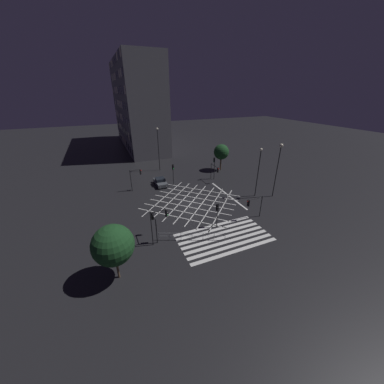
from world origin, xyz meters
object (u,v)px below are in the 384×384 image
traffic_light_nw_main (136,175)px  traffic_light_ne_main (214,164)px  traffic_light_median_north (173,171)px  traffic_light_se_main (253,204)px  street_tree_far (113,245)px  street_tree_near (221,152)px  traffic_light_median_south (217,211)px  traffic_light_ne_cross (215,170)px  street_lamp_west (259,166)px  street_lamp_east (158,143)px  waiting_car (160,182)px  traffic_light_sw_main (160,219)px  street_lamp_far (279,157)px  traffic_light_sw_cross (154,221)px

traffic_light_nw_main → traffic_light_ne_main: 15.20m
traffic_light_median_north → traffic_light_se_main: size_ratio=1.29×
traffic_light_ne_main → street_tree_far: bearing=42.7°
traffic_light_median_north → street_tree_near: (12.61, 4.15, 1.18)m
traffic_light_ne_main → street_tree_far: (-20.52, -18.91, 0.63)m
traffic_light_median_south → traffic_light_se_main: bearing=-92.0°
traffic_light_ne_cross → street_lamp_west: bearing=20.9°
traffic_light_nw_main → street_tree_near: bearing=11.0°
street_lamp_east → waiting_car: size_ratio=2.25×
traffic_light_ne_main → traffic_light_sw_main: bearing=45.2°
traffic_light_se_main → street_lamp_west: size_ratio=0.39×
traffic_light_ne_cross → street_lamp_west: street_lamp_west is taller
traffic_light_ne_main → street_lamp_east: size_ratio=0.49×
traffic_light_nw_main → waiting_car: size_ratio=0.96×
traffic_light_se_main → waiting_car: traffic_light_se_main is taller
traffic_light_ne_main → traffic_light_se_main: bearing=82.0°
traffic_light_nw_main → street_lamp_far: size_ratio=0.44×
traffic_light_se_main → street_tree_far: (-18.37, -3.65, 1.52)m
traffic_light_median_north → traffic_light_median_south: traffic_light_median_north is taller
traffic_light_se_main → street_tree_near: bearing=-107.7°
street_lamp_west → waiting_car: (-13.67, 10.88, -4.77)m
traffic_light_ne_main → street_lamp_far: size_ratio=0.51×
traffic_light_sw_main → street_tree_near: 27.84m
traffic_light_ne_main → traffic_light_ne_cross: 1.41m
traffic_light_ne_cross → street_lamp_east: bearing=-142.3°
traffic_light_sw_main → traffic_light_ne_main: size_ratio=0.98×
traffic_light_sw_cross → traffic_light_median_north: bearing=-26.9°
traffic_light_sw_main → street_lamp_west: street_lamp_west is taller
traffic_light_median_north → street_lamp_far: size_ratio=0.46×
traffic_light_sw_main → street_tree_far: 6.24m
traffic_light_ne_cross → street_tree_near: bearing=140.9°
traffic_light_nw_main → street_lamp_east: street_lamp_east is taller
street_tree_far → street_lamp_far: bearing=17.1°
traffic_light_sw_main → traffic_light_se_main: traffic_light_sw_main is taller
traffic_light_sw_cross → street_lamp_west: (18.67, 4.59, 3.05)m
traffic_light_nw_main → traffic_light_ne_main: traffic_light_ne_main is taller
traffic_light_sw_cross → traffic_light_nw_main: bearing=-2.3°
traffic_light_median_north → traffic_light_ne_main: bearing=88.2°
traffic_light_median_south → traffic_light_se_main: traffic_light_median_south is taller
street_lamp_west → street_tree_near: size_ratio=1.42×
traffic_light_nw_main → street_tree_near: (19.31, 3.74, 1.23)m
traffic_light_sw_main → street_lamp_far: 21.69m
traffic_light_ne_cross → street_tree_far: size_ratio=0.57×
traffic_light_sw_main → street_tree_near: size_ratio=0.77×
street_tree_far → traffic_light_se_main: bearing=11.2°
traffic_light_median_north → traffic_light_ne_main: size_ratio=0.91×
street_lamp_far → street_tree_far: size_ratio=1.56×
traffic_light_median_south → waiting_car: size_ratio=0.82×
traffic_light_ne_main → street_lamp_west: street_lamp_west is taller
traffic_light_median_south → street_lamp_west: size_ratio=0.41×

